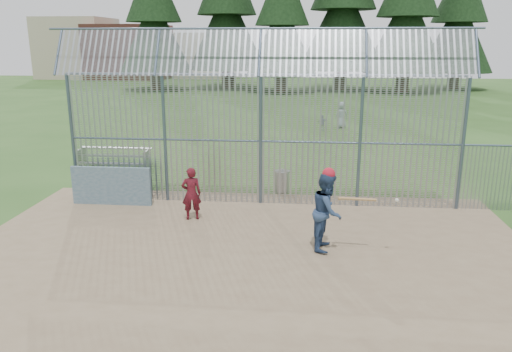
# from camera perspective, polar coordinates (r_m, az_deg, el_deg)

# --- Properties ---
(ground) EXTENTS (120.00, 120.00, 0.00)m
(ground) POSITION_cam_1_polar(r_m,az_deg,el_deg) (12.55, -0.88, -8.14)
(ground) COLOR #2D511E
(ground) RESTS_ON ground
(dirt_infield) EXTENTS (14.00, 10.00, 0.02)m
(dirt_infield) POSITION_cam_1_polar(r_m,az_deg,el_deg) (12.09, -1.14, -9.03)
(dirt_infield) COLOR #756047
(dirt_infield) RESTS_ON ground
(dugout_wall) EXTENTS (2.50, 0.12, 1.20)m
(dugout_wall) POSITION_cam_1_polar(r_m,az_deg,el_deg) (16.11, -16.20, -1.09)
(dugout_wall) COLOR #38566B
(dugout_wall) RESTS_ON dirt_infield
(batter) EXTENTS (0.87, 1.04, 1.92)m
(batter) POSITION_cam_1_polar(r_m,az_deg,el_deg) (12.23, 8.14, -4.01)
(batter) COLOR navy
(batter) RESTS_ON dirt_infield
(onlooker) EXTENTS (0.63, 0.50, 1.53)m
(onlooker) POSITION_cam_1_polar(r_m,az_deg,el_deg) (14.27, -7.40, -2.00)
(onlooker) COLOR maroon
(onlooker) RESTS_ON dirt_infield
(bg_kid_standing) EXTENTS (0.85, 0.67, 1.53)m
(bg_kid_standing) POSITION_cam_1_polar(r_m,az_deg,el_deg) (29.87, 9.76, 6.88)
(bg_kid_standing) COLOR gray
(bg_kid_standing) RESTS_ON ground
(bg_kid_seated) EXTENTS (0.53, 0.23, 0.91)m
(bg_kid_seated) POSITION_cam_1_polar(r_m,az_deg,el_deg) (28.70, 7.59, 6.01)
(bg_kid_seated) COLOR slate
(bg_kid_seated) RESTS_ON ground
(batting_gear) EXTENTS (1.77, 0.52, 0.76)m
(batting_gear) POSITION_cam_1_polar(r_m,az_deg,el_deg) (11.96, 8.85, -0.19)
(batting_gear) COLOR #B11729
(batting_gear) RESTS_ON ground
(trash_can) EXTENTS (0.56, 0.56, 0.82)m
(trash_can) POSITION_cam_1_polar(r_m,az_deg,el_deg) (16.89, 2.95, -0.59)
(trash_can) COLOR gray
(trash_can) RESTS_ON ground
(bleacher) EXTENTS (3.00, 0.95, 0.72)m
(bleacher) POSITION_cam_1_polar(r_m,az_deg,el_deg) (21.13, -15.96, 2.14)
(bleacher) COLOR gray
(bleacher) RESTS_ON ground
(backstop_fence) EXTENTS (20.09, 0.81, 5.30)m
(backstop_fence) POSITION_cam_1_polar(r_m,az_deg,el_deg) (15.12, 7.39, 5.13)
(backstop_fence) COLOR #47566B
(backstop_fence) RESTS_ON ground
(distant_buildings) EXTENTS (26.50, 10.50, 8.00)m
(distant_buildings) POSITION_cam_1_polar(r_m,az_deg,el_deg) (72.23, -14.76, 13.63)
(distant_buildings) COLOR brown
(distant_buildings) RESTS_ON ground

